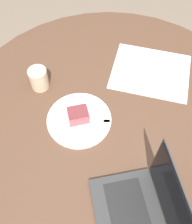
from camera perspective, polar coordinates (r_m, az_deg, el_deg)
The scene contains 8 objects.
ground_plane at distance 1.77m, azimuth 2.32°, elevation -13.31°, with size 12.00×12.00×0.00m, color #6B5B4C.
dining_table at distance 1.20m, azimuth 3.34°, elevation -3.25°, with size 1.37×1.37×0.74m.
paper_document at distance 1.27m, azimuth 11.80°, elevation 8.62°, with size 0.37×0.31×0.00m.
plate at distance 1.09m, azimuth -3.69°, elevation -1.67°, with size 0.27×0.27×0.01m.
cake_slice at distance 1.06m, azimuth -3.92°, elevation -0.68°, with size 0.10×0.09×0.06m.
fork at distance 1.07m, azimuth -0.47°, elevation -2.00°, with size 0.17×0.05×0.00m.
coffee_glass at distance 1.18m, azimuth -12.34°, elevation 7.10°, with size 0.08×0.08×0.10m.
laptop at distance 0.92m, azimuth 9.72°, elevation -20.69°, with size 0.33×0.36×0.26m.
Camera 1 is at (-0.05, 0.60, 1.67)m, focal length 42.00 mm.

